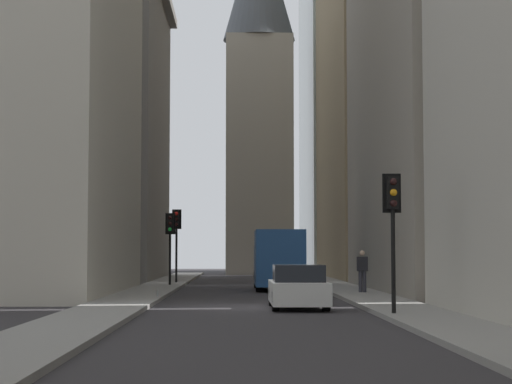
{
  "coord_description": "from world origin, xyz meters",
  "views": [
    {
      "loc": [
        -29.89,
        0.54,
        1.83
      ],
      "look_at": [
        13.33,
        -0.33,
        4.72
      ],
      "focal_mm": 62.96,
      "sensor_mm": 36.0,
      "label": 1
    }
  ],
  "objects_px": {
    "traffic_light_midblock": "(170,232)",
    "traffic_light_foreground": "(393,210)",
    "pedestrian": "(362,269)",
    "sedan_white": "(298,288)",
    "traffic_light_far_junction": "(177,229)",
    "discarded_bottle": "(158,294)",
    "delivery_truck": "(278,260)"
  },
  "relations": [
    {
      "from": "traffic_light_foreground",
      "to": "traffic_light_midblock",
      "type": "height_order",
      "value": "traffic_light_foreground"
    },
    {
      "from": "traffic_light_foreground",
      "to": "discarded_bottle",
      "type": "height_order",
      "value": "traffic_light_foreground"
    },
    {
      "from": "sedan_white",
      "to": "traffic_light_far_junction",
      "type": "bearing_deg",
      "value": 14.27
    },
    {
      "from": "sedan_white",
      "to": "discarded_bottle",
      "type": "bearing_deg",
      "value": 44.08
    },
    {
      "from": "delivery_truck",
      "to": "traffic_light_far_junction",
      "type": "height_order",
      "value": "traffic_light_far_junction"
    },
    {
      "from": "sedan_white",
      "to": "discarded_bottle",
      "type": "xyz_separation_m",
      "value": [
        5.14,
        4.98,
        -0.42
      ]
    },
    {
      "from": "traffic_light_midblock",
      "to": "discarded_bottle",
      "type": "bearing_deg",
      "value": -177.8
    },
    {
      "from": "traffic_light_midblock",
      "to": "traffic_light_far_junction",
      "type": "relative_size",
      "value": 0.91
    },
    {
      "from": "delivery_truck",
      "to": "discarded_bottle",
      "type": "distance_m",
      "value": 10.52
    },
    {
      "from": "traffic_light_midblock",
      "to": "pedestrian",
      "type": "relative_size",
      "value": 2.12
    },
    {
      "from": "sedan_white",
      "to": "pedestrian",
      "type": "height_order",
      "value": "pedestrian"
    },
    {
      "from": "delivery_truck",
      "to": "traffic_light_midblock",
      "type": "bearing_deg",
      "value": 60.45
    },
    {
      "from": "delivery_truck",
      "to": "traffic_light_midblock",
      "type": "distance_m",
      "value": 6.42
    },
    {
      "from": "sedan_white",
      "to": "traffic_light_foreground",
      "type": "relative_size",
      "value": 1.11
    },
    {
      "from": "sedan_white",
      "to": "traffic_light_foreground",
      "type": "bearing_deg",
      "value": -150.73
    },
    {
      "from": "sedan_white",
      "to": "pedestrian",
      "type": "relative_size",
      "value": 2.46
    },
    {
      "from": "traffic_light_midblock",
      "to": "discarded_bottle",
      "type": "xyz_separation_m",
      "value": [
        -12.28,
        -0.47,
        -2.6
      ]
    },
    {
      "from": "sedan_white",
      "to": "traffic_light_far_junction",
      "type": "height_order",
      "value": "traffic_light_far_junction"
    },
    {
      "from": "traffic_light_far_junction",
      "to": "pedestrian",
      "type": "bearing_deg",
      "value": -145.19
    },
    {
      "from": "pedestrian",
      "to": "traffic_light_foreground",
      "type": "bearing_deg",
      "value": 175.89
    },
    {
      "from": "traffic_light_midblock",
      "to": "discarded_bottle",
      "type": "relative_size",
      "value": 13.7
    },
    {
      "from": "delivery_truck",
      "to": "sedan_white",
      "type": "distance_m",
      "value": 14.36
    },
    {
      "from": "traffic_light_midblock",
      "to": "traffic_light_far_junction",
      "type": "height_order",
      "value": "traffic_light_far_junction"
    },
    {
      "from": "sedan_white",
      "to": "pedestrian",
      "type": "distance_m",
      "value": 9.28
    },
    {
      "from": "traffic_light_foreground",
      "to": "traffic_light_far_junction",
      "type": "relative_size",
      "value": 0.95
    },
    {
      "from": "traffic_light_midblock",
      "to": "sedan_white",
      "type": "bearing_deg",
      "value": -162.63
    },
    {
      "from": "traffic_light_midblock",
      "to": "pedestrian",
      "type": "distance_m",
      "value": 12.49
    },
    {
      "from": "traffic_light_midblock",
      "to": "traffic_light_foreground",
      "type": "bearing_deg",
      "value": -160.15
    },
    {
      "from": "traffic_light_midblock",
      "to": "traffic_light_far_junction",
      "type": "bearing_deg",
      "value": -1.18
    },
    {
      "from": "traffic_light_far_junction",
      "to": "discarded_bottle",
      "type": "distance_m",
      "value": 16.24
    },
    {
      "from": "pedestrian",
      "to": "discarded_bottle",
      "type": "relative_size",
      "value": 6.47
    },
    {
      "from": "sedan_white",
      "to": "traffic_light_midblock",
      "type": "distance_m",
      "value": 18.39
    }
  ]
}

